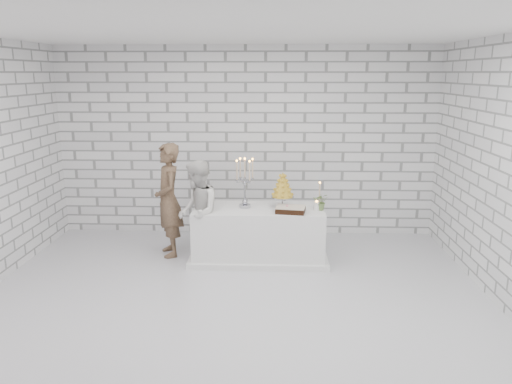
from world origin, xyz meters
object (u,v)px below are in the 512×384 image
at_px(bride, 198,212).
at_px(candelabra, 245,183).
at_px(cake_table, 259,234).
at_px(croquembouche, 283,190).
at_px(groom, 169,200).

bearing_deg(bride, candelabra, 97.04).
bearing_deg(candelabra, cake_table, -5.86).
xyz_separation_m(cake_table, bride, (-0.83, -0.15, 0.34)).
xyz_separation_m(cake_table, croquembouche, (0.33, 0.04, 0.63)).
relative_size(candelabra, croquembouche, 1.40).
xyz_separation_m(bride, croquembouche, (1.16, 0.19, 0.28)).
relative_size(groom, bride, 1.13).
relative_size(cake_table, croquembouche, 3.59).
xyz_separation_m(cake_table, groom, (-1.29, 0.14, 0.44)).
height_order(cake_table, candelabra, candelabra).
height_order(bride, candelabra, candelabra).
bearing_deg(groom, bride, 36.60).
height_order(cake_table, groom, groom).
bearing_deg(croquembouche, cake_table, -173.00).
xyz_separation_m(groom, croquembouche, (1.62, -0.10, 0.19)).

